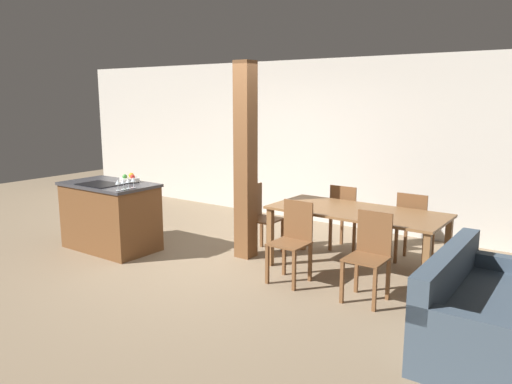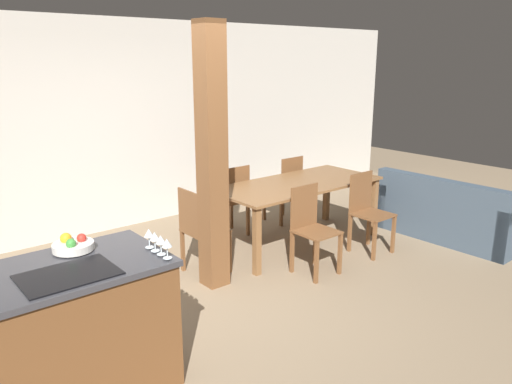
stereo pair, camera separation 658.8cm
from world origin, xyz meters
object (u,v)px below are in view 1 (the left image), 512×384
object	(u,v)px
dining_chair_near_right	(369,254)
couch	(483,315)
wine_glass_far	(128,181)
dining_chair_head_end	(260,217)
wine_glass_end	(133,180)
dining_chair_far_right	(414,226)
timber_post	(246,162)
kitchen_island	(111,216)
dining_table	(357,218)
dining_chair_near_left	(293,240)
wine_glass_near	(118,183)
wine_glass_middle	(123,182)
dining_chair_far_left	(346,216)
fruit_bowl	(130,179)

from	to	relation	value
dining_chair_near_right	couch	bearing A→B (deg)	-17.86
wine_glass_far	dining_chair_head_end	bearing A→B (deg)	47.20
wine_glass_end	dining_chair_far_right	bearing A→B (deg)	31.71
dining_chair_far_right	timber_post	world-z (taller)	timber_post
couch	kitchen_island	bearing A→B (deg)	89.49
dining_chair_far_right	timber_post	xyz separation A→B (m)	(-1.90, -0.99, 0.78)
dining_table	dining_chair_head_end	world-z (taller)	dining_chair_head_end
dining_chair_near_left	couch	world-z (taller)	dining_chair_near_left
couch	wine_glass_near	bearing A→B (deg)	93.80
wine_glass_middle	dining_chair_far_right	distance (m)	3.71
couch	dining_chair_far_right	bearing A→B (deg)	33.04
wine_glass_near	dining_chair_far_left	bearing A→B (deg)	45.18
kitchen_island	wine_glass_near	distance (m)	0.88
dining_table	dining_chair_near_left	size ratio (longest dim) A/B	2.24
dining_chair_near_left	dining_chair_far_right	bearing A→B (deg)	56.30
wine_glass_end	dining_chair_far_right	size ratio (longest dim) A/B	0.15
dining_chair_near_left	couch	xyz separation A→B (m)	(2.13, -0.39, -0.21)
wine_glass_middle	dining_chair_far_left	distance (m)	2.99
fruit_bowl	dining_chair_far_right	distance (m)	3.84
dining_chair_near_left	couch	size ratio (longest dim) A/B	0.53
wine_glass_end	wine_glass_far	bearing A→B (deg)	-90.00
dining_chair_near_right	timber_post	world-z (taller)	timber_post
wine_glass_middle	dining_chair_near_left	distance (m)	2.28
wine_glass_end	couch	xyz separation A→B (m)	(4.24, 0.10, -0.76)
wine_glass_far	wine_glass_end	world-z (taller)	same
dining_chair_far_right	wine_glass_near	bearing A→B (deg)	34.95
dining_table	dining_chair_near_left	xyz separation A→B (m)	(-0.47, -0.70, -0.19)
kitchen_island	timber_post	distance (m)	2.08
wine_glass_near	couch	distance (m)	4.32
kitchen_island	wine_glass_middle	xyz separation A→B (m)	(0.59, -0.23, 0.57)
wine_glass_near	timber_post	world-z (taller)	timber_post
wine_glass_near	timber_post	xyz separation A→B (m)	(1.15, 1.13, 0.23)
fruit_bowl	dining_chair_near_left	distance (m)	2.59
dining_chair_near_right	dining_chair_far_left	bearing A→B (deg)	123.70
wine_glass_middle	dining_chair_near_right	world-z (taller)	wine_glass_middle
wine_glass_far	dining_table	world-z (taller)	wine_glass_far
dining_chair_near_right	dining_chair_far_left	distance (m)	1.68
wine_glass_near	dining_chair_near_left	xyz separation A→B (m)	(2.11, 0.73, -0.55)
kitchen_island	wine_glass_near	size ratio (longest dim) A/B	9.81
kitchen_island	fruit_bowl	world-z (taller)	fruit_bowl
dining_chair_near_left	kitchen_island	bearing A→B (deg)	-171.24
dining_chair_far_left	couch	distance (m)	2.78
wine_glass_far	dining_chair_far_left	bearing A→B (deg)	42.88
wine_glass_middle	dining_chair_near_left	xyz separation A→B (m)	(2.11, 0.65, -0.55)
dining_chair_far_left	timber_post	distance (m)	1.59
kitchen_island	dining_chair_far_left	world-z (taller)	kitchen_island
fruit_bowl	wine_glass_end	bearing A→B (deg)	-34.84
timber_post	wine_glass_end	bearing A→B (deg)	-142.29
kitchen_island	dining_table	world-z (taller)	kitchen_island
wine_glass_near	wine_glass_middle	world-z (taller)	same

